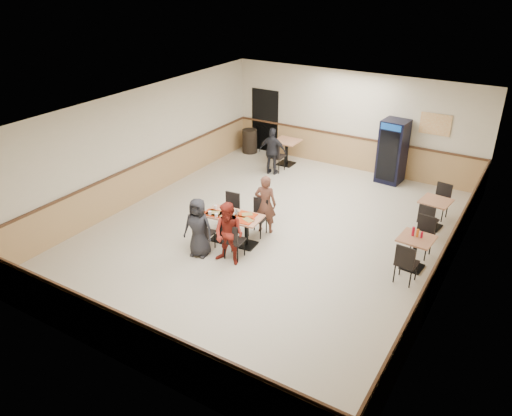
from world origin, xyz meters
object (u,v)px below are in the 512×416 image
Objects in this scene: diner_woman_left at (198,228)px; diner_man_opposite at (265,204)px; side_table_near at (415,248)px; back_table at (287,149)px; side_table_far at (434,209)px; trash_bin at (250,141)px; lone_diner at (273,151)px; main_table at (233,224)px; diner_woman_right at (229,234)px; pepsi_cooler at (392,151)px.

diner_woman_left is 0.94× the size of diner_man_opposite.
side_table_near is 6.47m from back_table.
side_table_far is at bearing 92.67° from side_table_near.
side_table_near is 0.91× the size of back_table.
lone_diner is at bearing -38.26° from trash_bin.
side_table_far reaches higher than main_table.
diner_man_opposite is (0.71, 1.68, 0.04)m from diner_woman_left.
diner_woman_right is at bearing 98.33° from lone_diner.
back_table reaches higher than side_table_far.
back_table is at bearing 103.93° from diner_woman_right.
side_table_near is at bearing 138.78° from lone_diner.
lone_diner is at bearing -153.56° from pepsi_cooler.
main_table is at bearing 96.67° from lone_diner.
back_table is at bearing -12.34° from trash_bin.
diner_man_opposite reaches higher than side_table_near.
diner_woman_right is 6.96m from trash_bin.
trash_bin is (-6.74, 4.27, -0.09)m from side_table_near.
main_table is 5.17m from back_table.
back_table reaches higher than trash_bin.
side_table_far is (3.75, 3.14, 0.01)m from main_table.
diner_man_opposite is at bearing 62.10° from main_table.
diner_woman_left is 6.70m from trash_bin.
diner_man_opposite is at bearing -145.88° from side_table_far.
diner_man_opposite is 5.57m from trash_bin.
diner_woman_right is 1.62m from diner_man_opposite.
side_table_near is at bearing -37.31° from back_table.
diner_man_opposite is 1.98× the size of side_table_near.
diner_woman_left reaches higher than main_table.
main_table is 0.95× the size of diner_man_opposite.
main_table is 0.98× the size of diner_woman_right.
back_table reaches higher than side_table_near.
diner_man_opposite is at bearing 55.67° from diner_woman_left.
diner_woman_left is 1.82m from diner_man_opposite.
diner_woman_left is at bearing -117.90° from main_table.
pepsi_cooler reaches higher than side_table_near.
lone_diner reaches higher than back_table.
trash_bin is (-4.85, -0.04, -0.53)m from pepsi_cooler.
diner_woman_left is at bearing -177.39° from diner_woman_right.
pepsi_cooler is (3.25, 0.39, 0.39)m from back_table.
diner_woman_left is 1.81× the size of side_table_far.
trash_bin is at bearing -68.96° from diner_man_opposite.
diner_woman_right is at bearing -99.55° from pepsi_cooler.
pepsi_cooler is at bearing 58.21° from diner_woman_left.
pepsi_cooler is (1.60, 4.56, 0.20)m from diner_man_opposite.
side_table_near is at bearing -87.33° from side_table_far.
side_table_far is (3.40, 2.30, -0.24)m from diner_man_opposite.
main_table is at bearing -164.30° from side_table_near.
diner_man_opposite is 1.80× the size of back_table.
side_table_far is 0.40× the size of pepsi_cooler.
side_table_far is at bearing -160.59° from diner_man_opposite.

